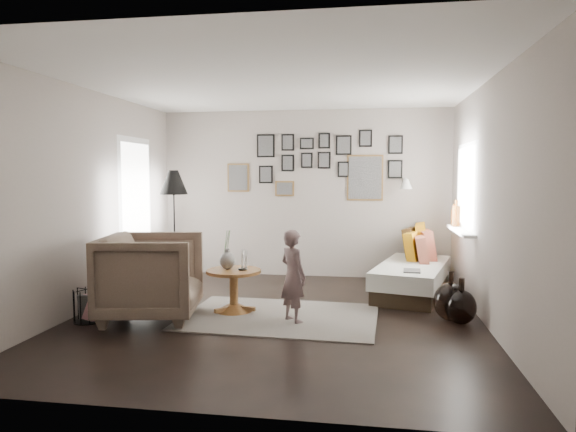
% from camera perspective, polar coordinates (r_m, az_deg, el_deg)
% --- Properties ---
extents(ground, '(4.80, 4.80, 0.00)m').
position_cam_1_polar(ground, '(5.90, -1.26, -11.10)').
color(ground, black).
rests_on(ground, ground).
extents(wall_back, '(4.50, 0.00, 4.50)m').
position_cam_1_polar(wall_back, '(8.05, 1.75, 2.49)').
color(wall_back, gray).
rests_on(wall_back, ground).
extents(wall_front, '(4.50, 0.00, 4.50)m').
position_cam_1_polar(wall_front, '(3.35, -8.59, -0.51)').
color(wall_front, gray).
rests_on(wall_front, ground).
extents(wall_left, '(0.00, 4.80, 4.80)m').
position_cam_1_polar(wall_left, '(6.47, -21.30, 1.67)').
color(wall_left, gray).
rests_on(wall_left, ground).
extents(wall_right, '(0.00, 4.80, 4.80)m').
position_cam_1_polar(wall_right, '(5.73, 21.46, 1.32)').
color(wall_right, gray).
rests_on(wall_right, ground).
extents(ceiling, '(4.80, 4.80, 0.00)m').
position_cam_1_polar(ceiling, '(5.76, -1.31, 14.63)').
color(ceiling, white).
rests_on(ceiling, wall_back).
extents(door_left, '(0.00, 2.14, 2.14)m').
position_cam_1_polar(door_left, '(7.54, -16.55, 0.26)').
color(door_left, white).
rests_on(door_left, wall_left).
extents(window_right, '(0.15, 1.32, 1.30)m').
position_cam_1_polar(window_right, '(7.05, 18.43, -1.03)').
color(window_right, white).
rests_on(window_right, wall_right).
extents(gallery_wall, '(2.74, 0.03, 1.08)m').
position_cam_1_polar(gallery_wall, '(8.00, 3.80, 5.65)').
color(gallery_wall, brown).
rests_on(gallery_wall, wall_back).
extents(wall_sconce, '(0.18, 0.36, 0.16)m').
position_cam_1_polar(wall_sconce, '(7.74, 12.99, 3.50)').
color(wall_sconce, white).
rests_on(wall_sconce, wall_back).
extents(rug, '(2.21, 1.59, 0.01)m').
position_cam_1_polar(rug, '(5.87, -0.91, -11.11)').
color(rug, '#B6AD9F').
rests_on(rug, ground).
extents(pedestal_table, '(0.64, 0.64, 0.50)m').
position_cam_1_polar(pedestal_table, '(6.06, -6.04, -8.44)').
color(pedestal_table, brown).
rests_on(pedestal_table, ground).
extents(vase, '(0.18, 0.18, 0.45)m').
position_cam_1_polar(vase, '(6.02, -6.76, -4.58)').
color(vase, black).
rests_on(vase, pedestal_table).
extents(candles, '(0.11, 0.11, 0.24)m').
position_cam_1_polar(candles, '(5.96, -5.04, -4.91)').
color(candles, black).
rests_on(candles, pedestal_table).
extents(daybed, '(1.22, 1.96, 0.90)m').
position_cam_1_polar(daybed, '(7.17, 13.59, -6.09)').
color(daybed, black).
rests_on(daybed, ground).
extents(magazine_on_daybed, '(0.22, 0.29, 0.01)m').
position_cam_1_polar(magazine_on_daybed, '(6.51, 13.61, -5.92)').
color(magazine_on_daybed, black).
rests_on(magazine_on_daybed, daybed).
extents(armchair, '(1.21, 1.19, 0.95)m').
position_cam_1_polar(armchair, '(5.90, -14.94, -6.49)').
color(armchair, brown).
rests_on(armchair, ground).
extents(armchair_cushion, '(0.49, 0.50, 0.19)m').
position_cam_1_polar(armchair_cushion, '(5.94, -14.48, -6.38)').
color(armchair_cushion, silver).
rests_on(armchair_cushion, armchair).
extents(floor_lamp, '(0.39, 0.39, 1.66)m').
position_cam_1_polar(floor_lamp, '(7.25, -12.60, 3.18)').
color(floor_lamp, black).
rests_on(floor_lamp, ground).
extents(magazine_basket, '(0.36, 0.36, 0.36)m').
position_cam_1_polar(magazine_basket, '(6.06, -21.38, -9.26)').
color(magazine_basket, black).
rests_on(magazine_basket, ground).
extents(demijohn_large, '(0.37, 0.37, 0.55)m').
position_cam_1_polar(demijohn_large, '(5.96, 17.60, -9.04)').
color(demijohn_large, black).
rests_on(demijohn_large, ground).
extents(demijohn_small, '(0.32, 0.32, 0.50)m').
position_cam_1_polar(demijohn_small, '(5.86, 18.68, -9.53)').
color(demijohn_small, black).
rests_on(demijohn_small, ground).
extents(child, '(0.43, 0.43, 1.01)m').
position_cam_1_polar(child, '(5.57, 0.56, -6.68)').
color(child, '#675152').
rests_on(child, ground).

